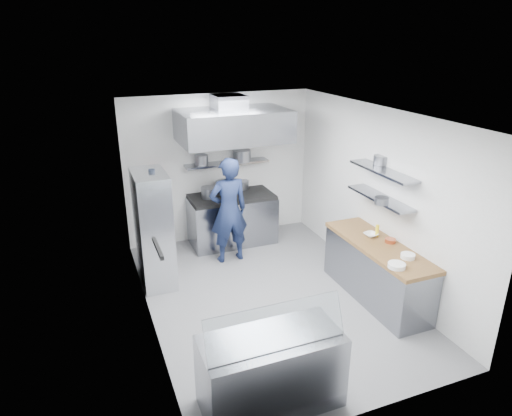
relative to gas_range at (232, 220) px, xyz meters
name	(u,v)px	position (x,y,z in m)	size (l,w,h in m)	color
floor	(270,296)	(-0.10, -2.10, -0.45)	(5.00, 5.00, 0.00)	slate
ceiling	(273,114)	(-0.10, -2.10, 2.35)	(5.00, 5.00, 0.00)	silver
wall_back	(220,168)	(-0.10, 0.40, 0.95)	(3.60, 0.02, 2.80)	white
wall_front	(374,301)	(-0.10, -4.60, 0.95)	(3.60, 0.02, 2.80)	white
wall_left	(144,231)	(-1.90, -2.10, 0.95)	(5.00, 0.02, 2.80)	white
wall_right	(376,197)	(1.70, -2.10, 0.95)	(5.00, 0.02, 2.80)	white
gas_range	(232,220)	(0.00, 0.00, 0.00)	(1.60, 0.80, 0.90)	gray
cooktop	(232,197)	(0.00, 0.00, 0.48)	(1.57, 0.78, 0.06)	black
stock_pot_left	(209,192)	(-0.43, 0.03, 0.61)	(0.30, 0.30, 0.20)	slate
stock_pot_mid	(225,187)	(-0.08, 0.16, 0.63)	(0.36, 0.36, 0.24)	slate
stock_pot_right	(242,185)	(0.31, 0.31, 0.59)	(0.27, 0.27, 0.16)	slate
over_range_shelf	(227,163)	(0.00, 0.24, 1.07)	(1.60, 0.30, 0.04)	gray
shelf_pot_a	(201,160)	(-0.49, 0.27, 1.18)	(0.25, 0.25, 0.18)	slate
shelf_pot_b	(242,156)	(0.29, 0.19, 1.20)	(0.33, 0.33, 0.22)	slate
extractor_hood	(233,126)	(0.00, -0.18, 1.85)	(1.90, 1.15, 0.55)	gray
hood_duct	(229,102)	(0.00, 0.05, 2.23)	(0.55, 0.55, 0.24)	slate
red_firebox	(154,174)	(-1.35, 0.34, 0.97)	(0.22, 0.10, 0.26)	red
chef	(229,211)	(-0.29, -0.69, 0.49)	(0.69, 0.45, 1.88)	#162042
wire_rack	(154,229)	(-1.63, -0.99, 0.48)	(0.50, 0.90, 1.85)	silver
rack_bin_a	(156,241)	(-1.63, -1.16, 0.35)	(0.17, 0.22, 0.20)	white
rack_bin_b	(149,202)	(-1.63, -0.73, 0.85)	(0.15, 0.19, 0.17)	yellow
rack_jar	(152,175)	(-1.58, -0.97, 1.35)	(0.10, 0.10, 0.18)	black
knife_strip	(158,248)	(-1.88, -3.00, 1.10)	(0.04, 0.55, 0.05)	black
prep_counter_base	(376,273)	(1.38, -2.70, -0.03)	(0.62, 2.00, 0.84)	gray
prep_counter_top	(379,246)	(1.38, -2.70, 0.42)	(0.65, 2.04, 0.06)	brown
plate_stack_a	(397,265)	(1.16, -3.39, 0.48)	(0.23, 0.23, 0.06)	white
plate_stack_b	(408,256)	(1.48, -3.22, 0.48)	(0.20, 0.20, 0.06)	white
copper_pan	(390,241)	(1.56, -2.71, 0.48)	(0.16, 0.16, 0.06)	#C05A36
squeeze_bottle	(377,231)	(1.52, -2.44, 0.54)	(0.05, 0.05, 0.18)	yellow
mixing_bowl	(371,235)	(1.43, -2.42, 0.48)	(0.20, 0.20, 0.05)	white
wall_shelf_lower	(380,198)	(1.54, -2.40, 1.05)	(0.30, 1.30, 0.04)	gray
wall_shelf_upper	(383,171)	(1.54, -2.40, 1.47)	(0.30, 1.30, 0.04)	gray
shelf_pot_c	(382,201)	(1.37, -2.66, 1.12)	(0.20, 0.20, 0.10)	slate
shelf_pot_d	(381,160)	(1.68, -2.15, 1.56)	(0.24, 0.24, 0.14)	slate
display_case	(271,371)	(-0.95, -4.10, -0.03)	(1.50, 0.70, 0.85)	gray
display_glass	(276,327)	(-0.95, -4.22, 0.62)	(1.47, 0.02, 0.45)	silver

